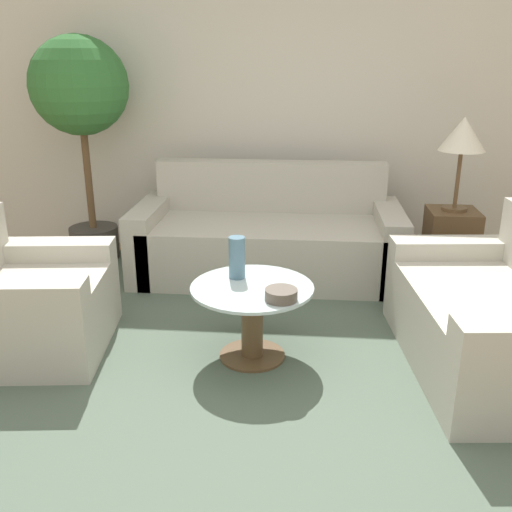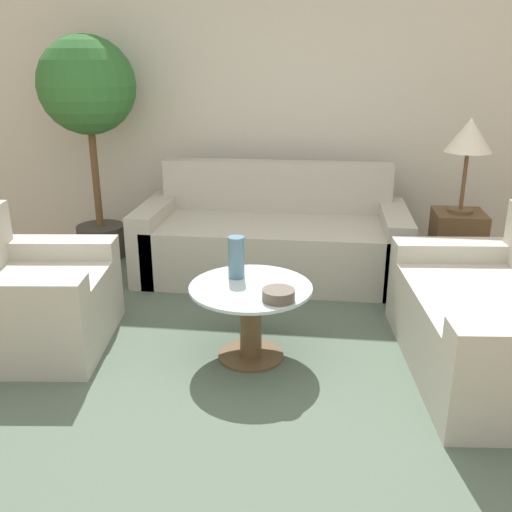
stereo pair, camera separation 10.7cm
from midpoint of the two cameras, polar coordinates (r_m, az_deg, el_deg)
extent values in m
plane|color=#9E754C|center=(2.93, 0.71, -15.99)|extent=(14.00, 14.00, 0.00)
cube|color=beige|center=(5.09, 4.24, 14.95)|extent=(10.00, 0.06, 2.60)
cube|color=#4C5B4C|center=(3.45, 0.39, -9.99)|extent=(3.69, 3.66, 0.01)
cube|color=#B2AD9E|center=(4.57, 2.25, 0.69)|extent=(1.90, 0.91, 0.46)
cube|color=#B2AD9E|center=(4.86, 2.65, 4.38)|extent=(1.90, 0.18, 0.87)
cube|color=#B2AD9E|center=(4.72, -9.31, 1.81)|extent=(0.20, 0.91, 0.57)
cube|color=#B2AD9E|center=(4.57, 14.20, 0.89)|extent=(0.20, 0.91, 0.57)
cube|color=#B2AD9E|center=(3.72, -20.27, -5.11)|extent=(0.91, 0.79, 0.46)
cube|color=#B2AD9E|center=(3.41, -22.35, -6.62)|extent=(0.86, 0.29, 0.57)
cube|color=#B2AD9E|center=(4.00, -18.71, -2.29)|extent=(0.86, 0.29, 0.57)
cube|color=#B2AD9E|center=(3.49, 23.15, -7.14)|extent=(0.98, 1.29, 0.46)
cube|color=#B2AD9E|center=(3.99, 20.24, -2.54)|extent=(0.88, 0.28, 0.57)
cylinder|color=brown|center=(3.44, 0.39, -9.90)|extent=(0.39, 0.39, 0.02)
cylinder|color=brown|center=(3.35, 0.39, -6.79)|extent=(0.13, 0.13, 0.44)
cylinder|color=#B2C6C6|center=(3.25, 0.40, -3.18)|extent=(0.71, 0.71, 0.02)
cube|color=brown|center=(4.61, 19.95, 0.58)|extent=(0.37, 0.37, 0.59)
cylinder|color=brown|center=(4.53, 20.39, 4.29)|extent=(0.18, 0.18, 0.02)
cylinder|color=brown|center=(4.48, 20.73, 7.05)|extent=(0.03, 0.03, 0.42)
cone|color=beige|center=(4.42, 21.25, 11.23)|extent=(0.34, 0.34, 0.24)
cylinder|color=#3D3833|center=(5.21, -14.60, 1.46)|extent=(0.42, 0.42, 0.28)
cylinder|color=brown|center=(5.06, -15.21, 8.20)|extent=(0.06, 0.06, 0.96)
sphere|color=#2D662D|center=(4.98, -15.94, 16.11)|extent=(0.79, 0.79, 0.79)
cylinder|color=slate|center=(3.33, -1.06, -0.14)|extent=(0.10, 0.10, 0.25)
cylinder|color=brown|center=(3.06, 3.26, -3.91)|extent=(0.18, 0.18, 0.06)
camera|label=1|loc=(0.05, -89.11, 0.32)|focal=40.00mm
camera|label=2|loc=(0.05, 90.89, -0.32)|focal=40.00mm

